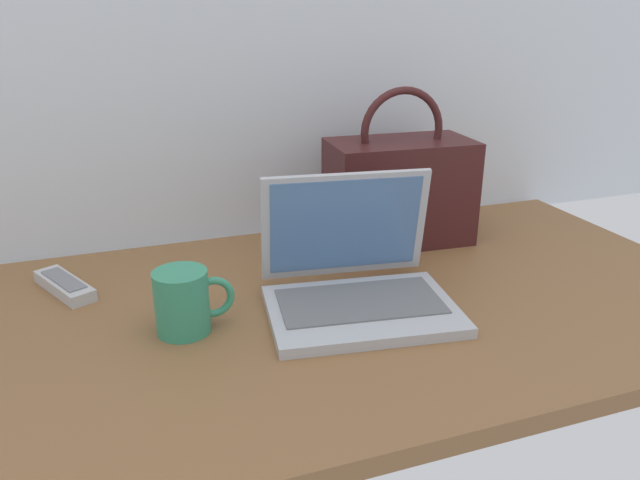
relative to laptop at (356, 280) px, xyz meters
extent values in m
cube|color=brown|center=(-0.11, 0.02, -0.06)|extent=(1.60, 0.76, 0.03)
cube|color=#B2B5BA|center=(-0.01, -0.04, -0.04)|extent=(0.34, 0.26, 0.02)
cube|color=slate|center=(0.00, -0.03, -0.03)|extent=(0.29, 0.18, 0.00)
cube|color=#B2B5BA|center=(0.01, 0.08, 0.07)|extent=(0.30, 0.09, 0.20)
cube|color=#4C72A5|center=(0.01, 0.08, 0.07)|extent=(0.27, 0.07, 0.17)
cylinder|color=#338C66|center=(-0.29, 0.00, 0.01)|extent=(0.09, 0.09, 0.10)
torus|color=#338C66|center=(-0.24, 0.00, 0.01)|extent=(0.07, 0.01, 0.07)
cylinder|color=brown|center=(-0.29, 0.00, 0.05)|extent=(0.08, 0.08, 0.00)
cube|color=#B7B7B7|center=(-0.47, 0.22, -0.04)|extent=(0.11, 0.16, 0.02)
cube|color=slate|center=(-0.47, 0.22, -0.02)|extent=(0.08, 0.12, 0.00)
cube|color=#3F1919|center=(0.21, 0.25, 0.06)|extent=(0.31, 0.18, 0.22)
torus|color=#3F1919|center=(0.21, 0.25, 0.19)|extent=(0.18, 0.03, 0.18)
camera|label=1|loc=(-0.38, -0.88, 0.44)|focal=34.58mm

